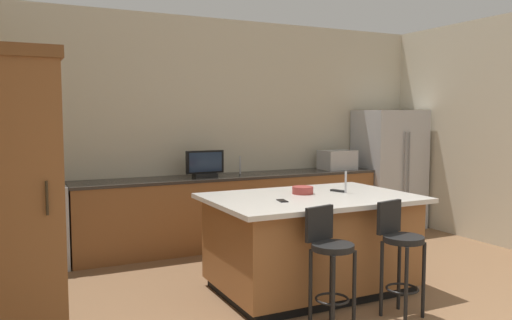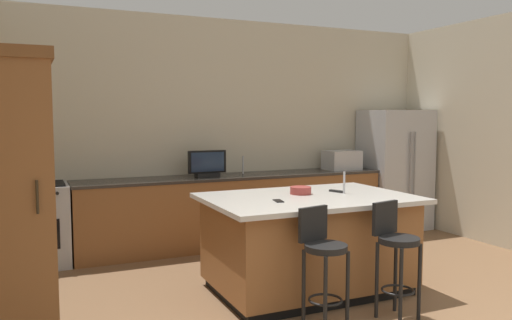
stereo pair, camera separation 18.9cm
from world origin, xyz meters
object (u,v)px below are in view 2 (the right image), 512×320
at_px(kitchen_island, 308,242).
at_px(tv_remote, 337,191).
at_px(refrigerator, 395,170).
at_px(range_oven, 32,226).
at_px(bar_stool_left, 323,257).
at_px(cabinet_tower, 10,201).
at_px(cell_phone, 278,201).
at_px(fruit_bowl, 301,190).
at_px(bar_stool_right, 395,249).
at_px(microwave, 342,160).
at_px(tv_monitor, 207,165).

xyz_separation_m(kitchen_island, tv_remote, (0.39, 0.10, 0.47)).
xyz_separation_m(refrigerator, range_oven, (-5.02, 0.06, -0.42)).
bearing_deg(refrigerator, bar_stool_left, -137.19).
height_order(cabinet_tower, bar_stool_left, cabinet_tower).
bearing_deg(cell_phone, refrigerator, 45.46).
xyz_separation_m(bar_stool_left, cell_phone, (-0.06, 0.68, 0.35)).
height_order(fruit_bowl, cell_phone, fruit_bowl).
bearing_deg(bar_stool_left, kitchen_island, 54.69).
bearing_deg(bar_stool_right, refrigerator, 38.32).
bearing_deg(tv_remote, range_oven, 126.58).
bearing_deg(cell_phone, microwave, 56.45).
distance_m(refrigerator, microwave, 0.93).
height_order(range_oven, microwave, microwave).
xyz_separation_m(cabinet_tower, bar_stool_left, (2.23, -0.45, -0.53)).
relative_size(refrigerator, bar_stool_left, 1.84).
distance_m(tv_monitor, fruit_bowl, 1.79).
relative_size(microwave, bar_stool_right, 0.49).
bearing_deg(range_oven, fruit_bowl, -36.47).
distance_m(kitchen_island, refrigerator, 3.22).
xyz_separation_m(kitchen_island, fruit_bowl, (-0.01, 0.14, 0.49)).
height_order(kitchen_island, fruit_bowl, fruit_bowl).
bearing_deg(range_oven, bar_stool_left, -52.88).
xyz_separation_m(bar_stool_right, tv_remote, (0.06, 0.99, 0.35)).
bearing_deg(tv_monitor, fruit_bowl, -77.79).
bearing_deg(range_oven, tv_monitor, -1.41).
bearing_deg(kitchen_island, tv_remote, 14.13).
relative_size(refrigerator, cell_phone, 11.89).
bearing_deg(bar_stool_left, tv_remote, 38.92).
relative_size(cabinet_tower, fruit_bowl, 10.28).
bearing_deg(tv_monitor, microwave, 1.44).
height_order(refrigerator, tv_monitor, refrigerator).
distance_m(refrigerator, tv_monitor, 2.97).
height_order(tv_monitor, bar_stool_right, tv_monitor).
distance_m(fruit_bowl, tv_remote, 0.40).
bearing_deg(tv_monitor, bar_stool_left, -89.13).
bearing_deg(cell_phone, bar_stool_right, -34.27).
height_order(kitchen_island, bar_stool_left, bar_stool_left).
bearing_deg(fruit_bowl, cabinet_tower, -168.55).
bearing_deg(tv_remote, refrigerator, 18.81).
relative_size(range_oven, fruit_bowl, 4.53).
distance_m(refrigerator, cell_phone, 3.61).
xyz_separation_m(tv_monitor, cell_phone, (-0.02, -2.04, -0.15)).
xyz_separation_m(range_oven, cabinet_tower, (-0.14, -2.32, 0.65)).
xyz_separation_m(bar_stool_left, fruit_bowl, (0.34, 0.97, 0.38)).
distance_m(bar_stool_left, fruit_bowl, 1.10).
distance_m(cabinet_tower, tv_remote, 3.01).
height_order(tv_monitor, cell_phone, tv_monitor).
bearing_deg(tv_remote, bar_stool_left, -148.64).
height_order(bar_stool_left, cell_phone, bar_stool_left).
distance_m(microwave, tv_remote, 2.25).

